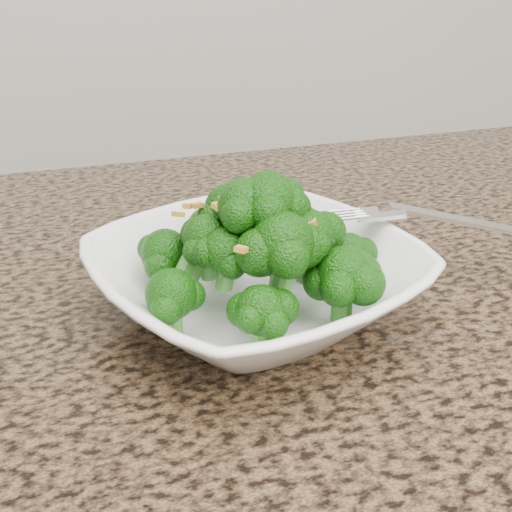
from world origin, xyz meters
name	(u,v)px	position (x,y,z in m)	size (l,w,h in m)	color
granite_counter	(389,402)	(0.00, 0.30, 0.89)	(1.64, 1.04, 0.03)	brown
bowl	(256,282)	(-0.06, 0.41, 0.93)	(0.23, 0.23, 0.06)	white
broccoli_pile	(256,199)	(-0.06, 0.41, 0.99)	(0.20, 0.20, 0.07)	#135009
garlic_topping	(256,143)	(-0.06, 0.41, 1.03)	(0.12, 0.12, 0.01)	gold
fork	(396,215)	(0.06, 0.42, 0.96)	(0.19, 0.03, 0.01)	silver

